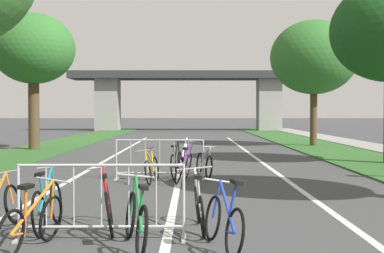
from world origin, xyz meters
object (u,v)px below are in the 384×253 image
Objects in this scene: bicycle_yellow_7 at (151,168)px; bicycle_blue_0 at (223,221)px; bicycle_purple_3 at (183,166)px; tree_right_pine_far at (313,58)px; bicycle_white_6 at (203,164)px; bicycle_green_2 at (135,220)px; bicycle_silver_8 at (198,207)px; bicycle_red_4 at (108,206)px; bicycle_black_5 at (176,163)px; bicycle_orange_1 at (31,223)px; crowd_barrier_nearest at (100,202)px; bicycle_teal_9 at (47,205)px; tree_left_pine_near at (32,50)px; crowd_barrier_second at (159,160)px.

bicycle_blue_0 is at bearing 108.74° from bicycle_yellow_7.
tree_right_pine_far is at bearing 76.01° from bicycle_purple_3.
bicycle_white_6 is (-5.91, -12.76, -4.19)m from tree_right_pine_far.
bicycle_green_2 is 1.03× the size of bicycle_yellow_7.
bicycle_silver_8 is (0.83, 1.04, -0.01)m from bicycle_green_2.
bicycle_white_6 is at bearing 66.98° from bicycle_red_4.
bicycle_orange_1 is at bearing -94.12° from bicycle_black_5.
crowd_barrier_nearest reaches higher than bicycle_orange_1.
crowd_barrier_nearest is (-7.48, -19.72, -4.03)m from tree_right_pine_far.
bicycle_teal_9 is (-1.74, -6.25, -0.01)m from bicycle_black_5.
bicycle_red_4 is 0.91m from bicycle_teal_9.
bicycle_silver_8 is at bearing 108.13° from bicycle_yellow_7.
crowd_barrier_nearest is at bearing -100.61° from bicycle_red_4.
tree_right_pine_far is 2.76× the size of crowd_barrier_nearest.
bicycle_orange_1 is 0.93× the size of bicycle_black_5.
bicycle_blue_0 is at bearing -73.52° from bicycle_purple_3.
bicycle_yellow_7 is (0.23, 5.34, -0.02)m from bicycle_red_4.
tree_right_pine_far is 3.72× the size of bicycle_purple_3.
bicycle_purple_3 reaches higher than bicycle_teal_9.
bicycle_teal_9 reaches higher than bicycle_blue_0.
bicycle_orange_1 is at bearing -133.44° from bicycle_red_4.
bicycle_blue_0 is 7.39m from bicycle_black_5.
bicycle_green_2 is at bearing -72.33° from bicycle_red_4.
bicycle_blue_0 is at bearing -75.61° from bicycle_black_5.
tree_left_pine_near reaches higher than bicycle_black_5.
crowd_barrier_nearest is at bearing 149.38° from bicycle_blue_0.
tree_right_pine_far is at bearing 57.44° from bicycle_green_2.
bicycle_teal_9 is (-2.56, 1.10, 0.02)m from bicycle_blue_0.
bicycle_silver_8 is (7.39, -16.41, -4.27)m from tree_left_pine_near.
bicycle_orange_1 is (-2.42, -0.09, -0.00)m from bicycle_blue_0.
tree_left_pine_near reaches higher than crowd_barrier_second.
bicycle_teal_9 is at bearing -97.51° from bicycle_black_5.
bicycle_white_6 is at bearing -52.81° from tree_left_pine_near.
crowd_barrier_nearest is at bearing 93.92° from bicycle_yellow_7.
crowd_barrier_second is at bearing -128.46° from bicycle_black_5.
tree_right_pine_far reaches higher than bicycle_red_4.
tree_right_pine_far is at bearing 65.37° from bicycle_teal_9.
bicycle_black_5 is at bearing 73.47° from bicycle_teal_9.
crowd_barrier_second is 5.98m from bicycle_teal_9.
bicycle_blue_0 is (7.69, -17.49, -4.26)m from tree_left_pine_near.
bicycle_orange_1 is at bearing -154.13° from bicycle_silver_8.
crowd_barrier_second is 1.43× the size of bicycle_orange_1.
bicycle_teal_9 is (-1.95, -5.44, -0.02)m from bicycle_purple_3.
crowd_barrier_nearest is 0.56m from bicycle_red_4.
bicycle_yellow_7 is (-0.59, -0.95, -0.03)m from bicycle_black_5.
bicycle_silver_8 reaches higher than bicycle_yellow_7.
bicycle_green_2 is 1.02× the size of bicycle_white_6.
bicycle_red_4 is 0.98× the size of bicycle_teal_9.
bicycle_red_4 is 6.60m from bicycle_white_6.
bicycle_orange_1 is 0.98× the size of bicycle_yellow_7.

